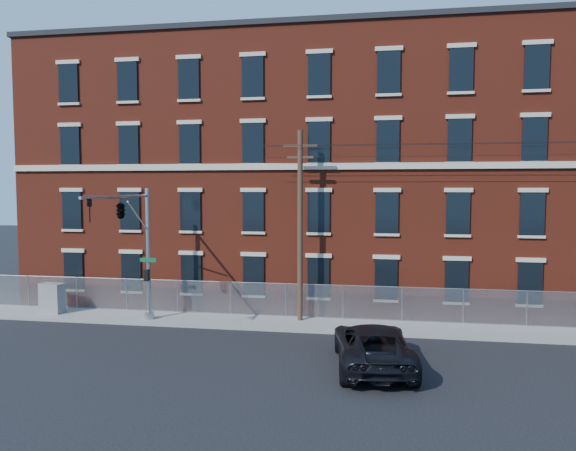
# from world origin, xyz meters

# --- Properties ---
(ground) EXTENTS (140.00, 140.00, 0.00)m
(ground) POSITION_xyz_m (0.00, 0.00, 0.00)
(ground) COLOR black
(ground) RESTS_ON ground
(sidewalk) EXTENTS (65.00, 3.00, 0.12)m
(sidewalk) POSITION_xyz_m (12.00, 5.00, 0.06)
(sidewalk) COLOR #989690
(sidewalk) RESTS_ON ground
(mill_building) EXTENTS (55.30, 14.32, 16.30)m
(mill_building) POSITION_xyz_m (12.00, 13.93, 8.15)
(mill_building) COLOR maroon
(mill_building) RESTS_ON ground
(chain_link_fence) EXTENTS (59.06, 0.06, 1.85)m
(chain_link_fence) POSITION_xyz_m (12.00, 6.30, 1.06)
(chain_link_fence) COLOR #A5A8AD
(chain_link_fence) RESTS_ON ground
(traffic_signal_mast) EXTENTS (0.90, 6.75, 7.00)m
(traffic_signal_mast) POSITION_xyz_m (-6.00, 2.18, 5.39)
(traffic_signal_mast) COLOR #9EA0A5
(traffic_signal_mast) RESTS_ON ground
(utility_pole_near) EXTENTS (1.80, 0.28, 10.00)m
(utility_pole_near) POSITION_xyz_m (2.00, 5.60, 5.34)
(utility_pole_near) COLOR #4C3426
(utility_pole_near) RESTS_ON ground
(pickup_truck) EXTENTS (3.60, 6.51, 1.73)m
(pickup_truck) POSITION_xyz_m (5.89, -0.98, 0.86)
(pickup_truck) COLOR black
(pickup_truck) RESTS_ON ground
(utility_cabinet) EXTENTS (1.43, 0.88, 1.67)m
(utility_cabinet) POSITION_xyz_m (-11.98, 4.95, 0.95)
(utility_cabinet) COLOR slate
(utility_cabinet) RESTS_ON sidewalk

